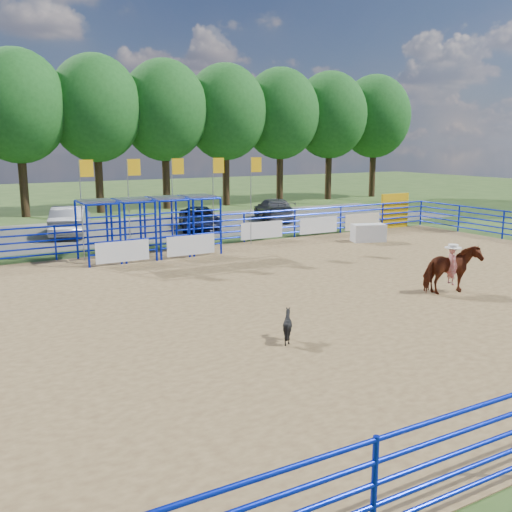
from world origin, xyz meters
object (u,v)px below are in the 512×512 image
(car_c, at_px, (199,218))
(car_d, at_px, (274,209))
(announcer_table, at_px, (368,233))
(horse_and_rider, at_px, (452,268))
(calf, at_px, (287,326))
(car_b, at_px, (71,220))

(car_c, relative_size, car_d, 0.95)
(announcer_table, xyz_separation_m, car_c, (-5.64, 8.05, 0.18))
(announcer_table, height_order, car_c, car_c)
(announcer_table, height_order, car_d, car_d)
(horse_and_rider, xyz_separation_m, calf, (-7.12, -1.21, -0.47))
(car_c, distance_m, car_d, 5.90)
(car_c, bearing_deg, announcer_table, -36.67)
(announcer_table, height_order, car_b, car_b)
(car_d, bearing_deg, car_c, 31.15)
(car_c, bearing_deg, horse_and_rider, -67.09)
(horse_and_rider, bearing_deg, car_d, 76.58)
(announcer_table, distance_m, car_b, 15.68)
(horse_and_rider, xyz_separation_m, car_c, (-1.37, 17.15, -0.23))
(horse_and_rider, relative_size, calf, 2.91)
(announcer_table, bearing_deg, car_c, 125.00)
(horse_and_rider, bearing_deg, car_b, 113.97)
(horse_and_rider, bearing_deg, car_c, 94.58)
(announcer_table, xyz_separation_m, horse_and_rider, (-4.27, -9.10, 0.42))
(calf, bearing_deg, horse_and_rider, -94.17)
(car_b, height_order, car_d, car_b)
(car_c, height_order, car_d, car_d)
(horse_and_rider, bearing_deg, announcer_table, 64.88)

